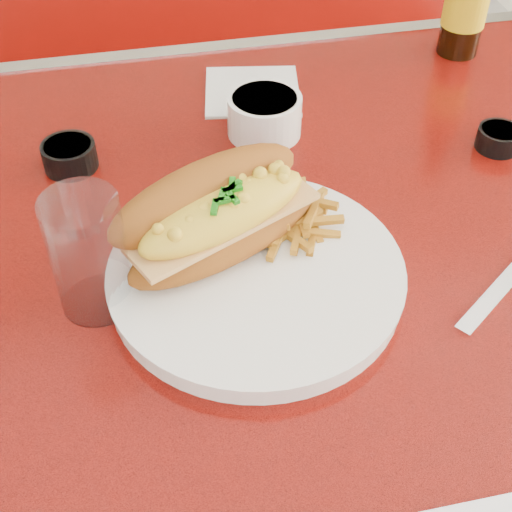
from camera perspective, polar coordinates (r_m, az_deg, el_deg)
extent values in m
plane|color=beige|center=(1.47, 4.86, -19.20)|extent=(8.00, 8.00, 0.00)
cube|color=red|center=(0.87, 7.79, 3.53)|extent=(1.20, 0.80, 0.04)
cube|color=silver|center=(1.19, 1.77, 15.97)|extent=(1.22, 0.03, 0.04)
cylinder|color=silver|center=(1.15, 5.97, -10.93)|extent=(0.09, 0.09, 0.72)
cylinder|color=silver|center=(1.46, 4.90, -18.93)|extent=(0.52, 0.52, 0.03)
cube|color=maroon|center=(1.79, -1.39, 6.76)|extent=(1.20, 0.50, 0.45)
cylinder|color=white|center=(0.74, 0.00, -1.66)|extent=(0.31, 0.31, 0.02)
cylinder|color=white|center=(0.73, 0.00, -1.01)|extent=(0.32, 0.32, 0.00)
ellipsoid|color=#9B5519|center=(0.74, -2.49, 1.66)|extent=(0.24, 0.17, 0.05)
cube|color=#EBB569|center=(0.73, -2.54, 2.76)|extent=(0.21, 0.14, 0.01)
ellipsoid|color=yellow|center=(0.72, -2.57, 3.51)|extent=(0.21, 0.14, 0.05)
ellipsoid|color=#9B5519|center=(0.74, -4.01, 4.95)|extent=(0.24, 0.18, 0.09)
cube|color=silver|center=(0.75, 5.71, -0.18)|extent=(0.04, 0.12, 0.00)
cube|color=silver|center=(0.80, 5.55, 3.33)|extent=(0.02, 0.03, 0.00)
cylinder|color=white|center=(0.94, 0.68, 11.18)|extent=(0.11, 0.11, 0.05)
cylinder|color=black|center=(0.93, 0.69, 12.40)|extent=(0.09, 0.09, 0.01)
cylinder|color=black|center=(0.92, -14.69, 7.76)|extent=(0.08, 0.08, 0.03)
cylinder|color=#E38152|center=(0.91, -14.84, 8.43)|extent=(0.07, 0.07, 0.01)
cylinder|color=black|center=(0.97, 18.83, 8.88)|extent=(0.07, 0.07, 0.03)
cylinder|color=#E38152|center=(0.97, 18.98, 9.41)|extent=(0.06, 0.06, 0.01)
cylinder|color=black|center=(1.15, 16.51, 18.90)|extent=(0.08, 0.08, 0.16)
cylinder|color=gold|center=(1.16, 16.43, 18.57)|extent=(0.08, 0.08, 0.05)
cylinder|color=#A2BED1|center=(0.70, -13.21, 0.12)|extent=(0.09, 0.09, 0.13)
cube|color=silver|center=(0.78, 18.69, -2.78)|extent=(0.12, 0.10, 0.00)
cube|color=white|center=(1.04, -0.30, 13.04)|extent=(0.15, 0.15, 0.00)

